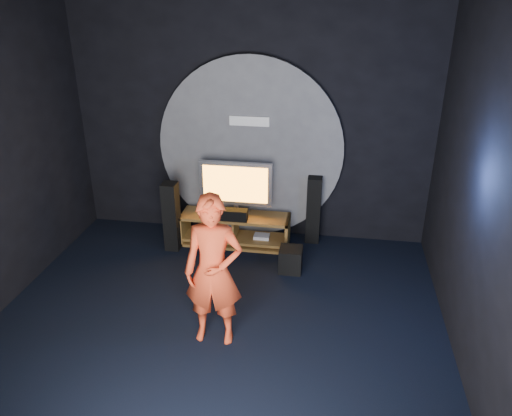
{
  "coord_description": "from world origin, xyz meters",
  "views": [
    {
      "loc": [
        1.14,
        -4.16,
        3.47
      ],
      "look_at": [
        0.31,
        1.05,
        1.05
      ],
      "focal_mm": 35.0,
      "sensor_mm": 36.0,
      "label": 1
    }
  ],
  "objects_px": {
    "media_console": "(236,231)",
    "player": "(213,271)",
    "tv": "(236,186)",
    "tower_speaker_right": "(314,210)",
    "tower_speaker_left": "(172,217)",
    "subwoofer": "(291,260)"
  },
  "relations": [
    {
      "from": "tower_speaker_left",
      "to": "player",
      "type": "distance_m",
      "value": 2.1
    },
    {
      "from": "media_console",
      "to": "tower_speaker_left",
      "type": "bearing_deg",
      "value": -162.44
    },
    {
      "from": "tv",
      "to": "subwoofer",
      "type": "height_order",
      "value": "tv"
    },
    {
      "from": "media_console",
      "to": "subwoofer",
      "type": "distance_m",
      "value": 1.04
    },
    {
      "from": "media_console",
      "to": "tv",
      "type": "relative_size",
      "value": 1.51
    },
    {
      "from": "tv",
      "to": "tower_speaker_right",
      "type": "xyz_separation_m",
      "value": [
        1.08,
        0.21,
        -0.38
      ]
    },
    {
      "from": "media_console",
      "to": "player",
      "type": "relative_size",
      "value": 0.94
    },
    {
      "from": "player",
      "to": "tower_speaker_left",
      "type": "bearing_deg",
      "value": 117.5
    },
    {
      "from": "media_console",
      "to": "tower_speaker_left",
      "type": "relative_size",
      "value": 1.55
    },
    {
      "from": "tower_speaker_left",
      "to": "subwoofer",
      "type": "relative_size",
      "value": 3.07
    },
    {
      "from": "tv",
      "to": "subwoofer",
      "type": "xyz_separation_m",
      "value": [
        0.85,
        -0.67,
        -0.71
      ]
    },
    {
      "from": "media_console",
      "to": "tower_speaker_left",
      "type": "height_order",
      "value": "tower_speaker_left"
    },
    {
      "from": "tv",
      "to": "player",
      "type": "bearing_deg",
      "value": -84.7
    },
    {
      "from": "subwoofer",
      "to": "player",
      "type": "height_order",
      "value": "player"
    },
    {
      "from": "tv",
      "to": "tower_speaker_left",
      "type": "height_order",
      "value": "tv"
    },
    {
      "from": "tv",
      "to": "tower_speaker_right",
      "type": "distance_m",
      "value": 1.17
    },
    {
      "from": "media_console",
      "to": "tv",
      "type": "height_order",
      "value": "tv"
    },
    {
      "from": "media_console",
      "to": "tv",
      "type": "distance_m",
      "value": 0.68
    },
    {
      "from": "tv",
      "to": "player",
      "type": "distance_m",
      "value": 2.15
    },
    {
      "from": "media_console",
      "to": "tower_speaker_right",
      "type": "height_order",
      "value": "tower_speaker_right"
    },
    {
      "from": "tower_speaker_left",
      "to": "player",
      "type": "height_order",
      "value": "player"
    },
    {
      "from": "tower_speaker_left",
      "to": "tv",
      "type": "bearing_deg",
      "value": 21.74
    }
  ]
}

